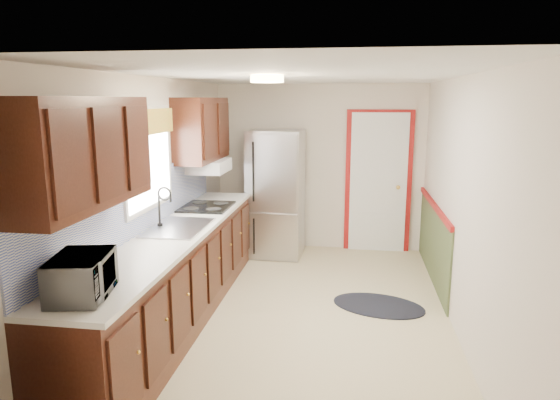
% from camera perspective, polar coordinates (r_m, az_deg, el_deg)
% --- Properties ---
extents(room_shell, '(3.20, 5.20, 2.52)m').
position_cam_1_polar(room_shell, '(4.87, 2.47, -0.20)').
color(room_shell, beige).
rests_on(room_shell, ground).
extents(kitchen_run, '(0.63, 4.00, 2.20)m').
position_cam_1_polar(kitchen_run, '(4.97, -12.31, -4.85)').
color(kitchen_run, black).
rests_on(kitchen_run, ground).
extents(back_wall_trim, '(1.12, 2.30, 2.08)m').
position_cam_1_polar(back_wall_trim, '(7.09, 12.36, 0.68)').
color(back_wall_trim, maroon).
rests_on(back_wall_trim, ground).
extents(ceiling_fixture, '(0.30, 0.30, 0.06)m').
position_cam_1_polar(ceiling_fixture, '(4.61, -1.49, 13.66)').
color(ceiling_fixture, '#FFD88C').
rests_on(ceiling_fixture, room_shell).
extents(microwave, '(0.37, 0.54, 0.33)m').
position_cam_1_polar(microwave, '(3.44, -21.78, -7.64)').
color(microwave, white).
rests_on(microwave, kitchen_run).
extents(refrigerator, '(0.76, 0.75, 1.77)m').
position_cam_1_polar(refrigerator, '(7.00, -0.46, 0.77)').
color(refrigerator, '#B7B7BC').
rests_on(refrigerator, ground).
extents(rug, '(1.12, 0.88, 0.01)m').
position_cam_1_polar(rug, '(5.58, 11.19, -11.74)').
color(rug, black).
rests_on(rug, ground).
extents(cooktop, '(0.55, 0.66, 0.02)m').
position_cam_1_polar(cooktop, '(5.87, -8.39, -0.76)').
color(cooktop, black).
rests_on(cooktop, kitchen_run).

